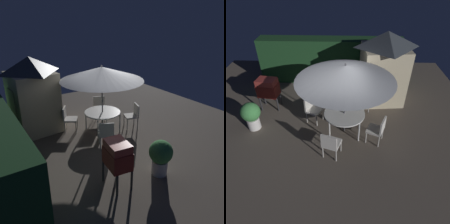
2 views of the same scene
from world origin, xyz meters
TOP-DOWN VIEW (x-y plane):
  - ground_plane at (0.00, 0.00)m, footprint 11.00×11.00m
  - garden_shed at (2.03, 1.94)m, footprint 1.77×1.65m
  - patio_table at (0.62, -0.05)m, footprint 1.28×1.28m
  - patio_umbrella at (0.62, -0.05)m, footprint 2.84×2.84m
  - bbq_grill at (-2.14, 1.20)m, footprint 0.76×0.59m
  - chair_near_shed at (1.64, -0.50)m, footprint 0.61×0.61m
  - chair_far_side at (1.28, 1.00)m, footprint 0.64×0.64m
  - chair_toward_hedge at (-0.47, 0.48)m, footprint 0.62×0.62m
  - chair_toward_house at (0.25, -1.15)m, footprint 0.58×0.59m
  - potted_plant_by_shed at (-2.39, 0.02)m, footprint 0.62×0.62m

SIDE VIEW (x-z plane):
  - ground_plane at x=0.00m, z-range 0.00..0.00m
  - chair_near_shed at x=1.64m, z-range 0.07..0.97m
  - chair_far_side at x=1.28m, z-range 0.07..0.97m
  - chair_toward_hedge at x=-0.47m, z-range 0.07..0.97m
  - chair_toward_house at x=0.25m, z-range 0.07..0.97m
  - potted_plant_by_shed at x=-2.39m, z-range 0.08..1.05m
  - patio_table at x=0.62m, z-range 0.31..1.05m
  - bbq_grill at x=-2.14m, z-range 0.25..1.45m
  - garden_shed at x=2.03m, z-range 0.02..2.69m
  - patio_umbrella at x=0.62m, z-range 0.91..3.31m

